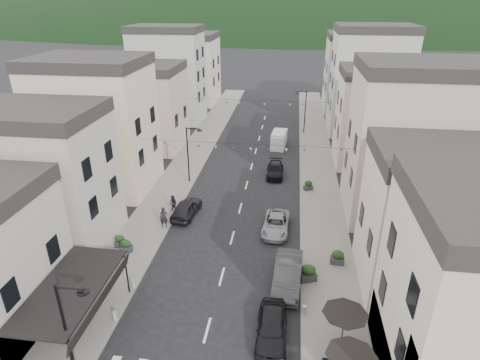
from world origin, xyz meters
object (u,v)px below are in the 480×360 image
at_px(parked_car_b, 288,274).
at_px(pedestrian_a, 164,217).
at_px(pedestrian_b, 173,204).
at_px(delivery_van, 279,139).
at_px(parked_car_d, 275,170).
at_px(parked_car_e, 186,208).
at_px(parked_car_a, 272,327).
at_px(parked_car_c, 276,224).

bearing_deg(parked_car_b, pedestrian_a, 153.71).
bearing_deg(pedestrian_b, delivery_van, 90.76).
bearing_deg(parked_car_d, pedestrian_a, -126.30).
bearing_deg(delivery_van, parked_car_e, -106.90).
bearing_deg(delivery_van, pedestrian_a, -107.88).
relative_size(parked_car_d, delivery_van, 0.98).
bearing_deg(parked_car_e, parked_car_a, 129.09).
distance_m(parked_car_b, pedestrian_b, 13.59).
bearing_deg(parked_car_a, parked_car_b, 80.03).
distance_m(parked_car_c, pedestrian_a, 9.44).
relative_size(parked_car_b, pedestrian_b, 3.27).
relative_size(parked_car_b, parked_car_e, 1.18).
relative_size(parked_car_c, pedestrian_a, 2.52).
bearing_deg(pedestrian_b, parked_car_b, -13.60).
bearing_deg(delivery_van, pedestrian_b, -110.65).
height_order(parked_car_b, parked_car_e, parked_car_b).
xyz_separation_m(parked_car_c, parked_car_d, (-0.67, 11.30, -0.01)).
xyz_separation_m(parked_car_c, delivery_van, (-0.66, 20.54, 0.38)).
bearing_deg(delivery_van, parked_car_b, -81.88).
distance_m(parked_car_b, parked_car_e, 12.37).
height_order(parked_car_b, pedestrian_a, pedestrian_a).
height_order(parked_car_d, delivery_van, delivery_van).
distance_m(parked_car_b, parked_car_c, 6.86).
distance_m(delivery_van, pedestrian_b, 20.62).
xyz_separation_m(parked_car_b, parked_car_d, (-1.80, 18.07, -0.22)).
xyz_separation_m(parked_car_b, parked_car_e, (-9.20, 8.27, -0.11)).
bearing_deg(parked_car_e, parked_car_b, 144.37).
xyz_separation_m(parked_car_e, delivery_van, (7.40, 19.03, 0.27)).
distance_m(parked_car_d, pedestrian_b, 12.85).
distance_m(parked_car_d, delivery_van, 9.24).
bearing_deg(parked_car_c, pedestrian_b, 171.36).
bearing_deg(pedestrian_a, delivery_van, 54.37).
distance_m(delivery_van, pedestrian_a, 23.07).
distance_m(parked_car_a, parked_car_c, 11.56).
relative_size(parked_car_a, parked_car_c, 0.94).
relative_size(parked_car_c, pedestrian_b, 2.93).
xyz_separation_m(parked_car_e, pedestrian_a, (-1.33, -2.32, 0.29)).
height_order(delivery_van, pedestrian_a, delivery_van).
distance_m(parked_car_e, pedestrian_b, 1.36).
height_order(parked_car_b, pedestrian_b, parked_car_b).
height_order(parked_car_e, pedestrian_a, pedestrian_a).
relative_size(parked_car_a, pedestrian_b, 2.75).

